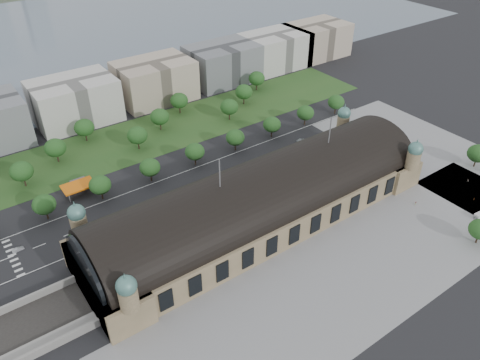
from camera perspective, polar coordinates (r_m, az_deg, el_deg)
ground at (r=195.86m, az=2.63°, el=-4.93°), size 900.00×900.00×0.00m
station at (r=189.49m, az=2.71°, el=-2.53°), size 150.00×48.40×44.30m
plaza_south at (r=178.78m, az=14.08°, el=-10.90°), size 190.00×48.00×0.12m
plaza_east at (r=261.90m, az=20.76°, el=3.77°), size 56.00×100.00×0.12m
road_slab at (r=212.89m, az=-7.96°, el=-1.59°), size 260.00×26.00×0.10m
grass_belt at (r=257.35m, az=-12.94°, el=4.70°), size 300.00×45.00×0.10m
petrol_station at (r=223.32m, az=-19.06°, el=-0.54°), size 14.00×13.00×5.05m
lake at (r=444.05m, az=-22.67°, el=15.75°), size 700.00×320.00×0.08m
office_3 at (r=282.21m, az=-19.48°, el=9.07°), size 45.00×32.00×24.00m
office_4 at (r=297.77m, az=-10.34°, el=11.82°), size 45.00×32.00×24.00m
office_5 at (r=320.46m, az=-2.16°, el=14.00°), size 45.00×32.00×24.00m
office_6 at (r=345.82m, az=4.28°, el=15.50°), size 45.00×32.00×24.00m
office_7 at (r=371.50m, az=9.27°, el=16.52°), size 45.00×32.00×24.00m
tree_row_2 at (r=208.08m, az=-22.78°, el=-2.77°), size 9.60×9.60×11.52m
tree_row_3 at (r=212.10m, az=-16.70°, el=-0.58°), size 9.60×9.60×11.52m
tree_row_4 at (r=218.71m, az=-10.93°, el=1.52°), size 9.60×9.60×11.52m
tree_row_5 at (r=227.66m, az=-5.54°, el=3.46°), size 9.60×9.60×11.52m
tree_row_6 at (r=238.70m, az=-0.59°, el=5.21°), size 9.60×9.60×11.52m
tree_row_7 at (r=251.55m, az=3.92°, el=6.76°), size 9.60×9.60×11.52m
tree_row_8 at (r=265.95m, az=7.98°, el=8.11°), size 9.60×9.60×11.52m
tree_row_9 at (r=281.66m, az=11.64°, el=9.29°), size 9.60×9.60×11.52m
tree_belt_3 at (r=232.88m, az=-25.09°, el=0.97°), size 10.40×10.40×12.48m
tree_belt_4 at (r=245.76m, az=-21.61°, el=3.68°), size 10.40×10.40×12.48m
tree_belt_5 at (r=259.94m, az=-18.46°, el=6.09°), size 10.40×10.40×12.48m
tree_belt_6 at (r=244.99m, az=-12.41°, el=5.34°), size 10.40×10.40×12.48m
tree_belt_7 at (r=261.44m, az=-9.77°, el=7.61°), size 10.40×10.40×12.48m
tree_belt_8 at (r=278.72m, az=-7.43°, el=9.59°), size 10.40×10.40×12.48m
tree_belt_9 at (r=268.90m, az=-1.32°, el=8.91°), size 10.40×10.40×12.48m
tree_belt_10 at (r=287.75m, az=0.47°, el=10.70°), size 10.40×10.40×12.48m
tree_belt_11 at (r=307.09m, az=2.06°, el=12.27°), size 10.40×10.40×12.48m
tree_plaza_ne at (r=252.64m, az=27.02°, el=2.90°), size 10.00×10.00×11.69m
traffic_car_1 at (r=200.43m, az=-25.44°, el=-7.64°), size 4.50×2.06×1.43m
traffic_car_2 at (r=200.14m, az=-18.41°, el=-5.75°), size 5.47×2.82×1.48m
traffic_car_3 at (r=204.52m, az=-14.79°, el=-4.03°), size 4.85×2.27×1.37m
traffic_car_5 at (r=251.41m, az=7.47°, el=4.80°), size 5.16×2.36×1.64m
traffic_car_6 at (r=252.85m, az=10.89°, el=4.62°), size 5.99×3.15×1.61m
parked_car_0 at (r=190.51m, az=-19.02°, el=-8.25°), size 4.82×4.23×1.58m
parked_car_1 at (r=193.49m, az=-14.50°, el=-6.52°), size 5.96×5.14×1.52m
parked_car_2 at (r=193.37m, az=-14.65°, el=-6.57°), size 5.67×3.97×1.52m
parked_car_3 at (r=193.44m, az=-10.99°, el=-5.97°), size 4.40×3.70×1.42m
parked_car_4 at (r=192.90m, az=-11.45°, el=-6.13°), size 5.23×3.76×1.64m
parked_car_5 at (r=196.90m, az=-11.02°, el=-5.17°), size 5.03×3.61×1.27m
parked_car_6 at (r=195.53m, az=-12.33°, el=-5.68°), size 4.83×3.65×1.30m
bus_west at (r=206.33m, az=-8.10°, el=-2.42°), size 10.61×2.85×2.93m
bus_mid at (r=220.19m, az=-0.45°, el=0.65°), size 11.40×2.76×3.17m
bus_east at (r=232.87m, az=6.34°, el=2.53°), size 12.64×4.10×3.46m
van_south at (r=220.33m, az=27.20°, el=-3.89°), size 6.08×3.00×2.54m
pedestrian_0 at (r=217.43m, az=20.63°, el=-2.67°), size 0.81×0.52×1.57m
pedestrian_1 at (r=230.42m, az=26.64°, el=-2.08°), size 0.61×0.66×1.52m
pedestrian_2 at (r=242.00m, az=26.03°, el=-0.03°), size 0.76×1.03×1.90m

